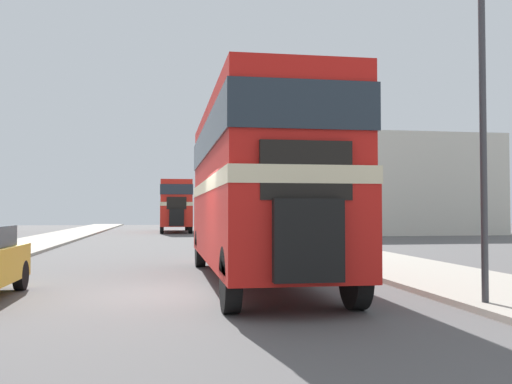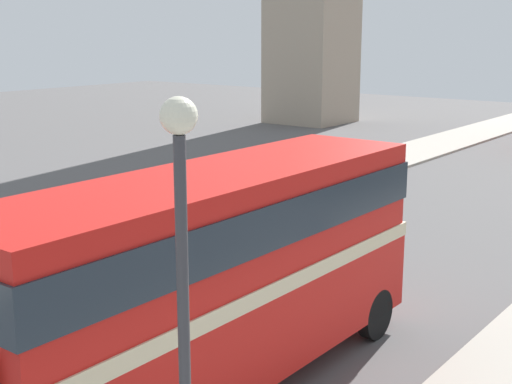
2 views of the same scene
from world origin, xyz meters
name	(u,v)px [view 1 (image 1 of 2)]	position (x,y,z in m)	size (l,w,h in m)	color
ground_plane	(169,295)	(0.00, 0.00, 0.00)	(120.00, 120.00, 0.00)	#565454
sidewalk_right	(475,285)	(6.75, 0.00, 0.06)	(3.50, 120.00, 0.12)	#A8A093
double_decker_bus	(256,178)	(2.08, 1.72, 2.50)	(2.49, 10.12, 4.19)	red
bus_distant	(175,202)	(0.82, 35.26, 2.45)	(2.44, 9.26, 4.10)	red
pedestrian_walking	(349,228)	(6.65, 8.42, 1.09)	(0.35, 0.35, 1.71)	#282833
bicycle_on_pavement	(318,237)	(7.09, 14.30, 0.48)	(0.05, 1.76, 0.78)	black
street_lamp	(482,83)	(5.42, -2.63, 3.96)	(0.36, 0.36, 5.86)	#38383D
shop_building_block	(385,186)	(16.67, 29.76, 3.61)	(14.71, 9.76, 7.23)	beige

